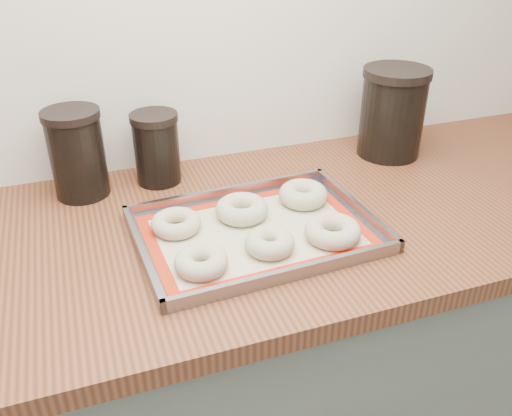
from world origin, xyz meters
name	(u,v)px	position (x,y,z in m)	size (l,w,h in m)	color
cabinet	(283,371)	(0.00, 1.68, 0.43)	(3.00, 0.65, 0.86)	#60695C
countertop	(288,220)	(0.00, 1.68, 0.88)	(3.06, 0.68, 0.04)	brown
baking_tray	(256,231)	(-0.09, 1.62, 0.91)	(0.48, 0.35, 0.03)	gray
baking_mat	(256,232)	(-0.09, 1.62, 0.90)	(0.43, 0.31, 0.00)	#C6B793
bagel_front_left	(201,262)	(-0.23, 1.53, 0.92)	(0.10, 0.10, 0.04)	#BFB294
bagel_front_mid	(270,243)	(-0.09, 1.55, 0.92)	(0.09, 0.09, 0.04)	#BFB294
bagel_front_right	(333,231)	(0.04, 1.54, 0.92)	(0.11, 0.11, 0.04)	#BFB294
bagel_back_left	(176,223)	(-0.24, 1.68, 0.92)	(0.10, 0.10, 0.03)	#BFB294
bagel_back_mid	(242,209)	(-0.10, 1.68, 0.92)	(0.11, 0.11, 0.04)	#BFB294
bagel_back_right	(303,194)	(0.04, 1.70, 0.92)	(0.10, 0.10, 0.04)	#BFB294
canister_left	(77,153)	(-0.40, 1.90, 1.00)	(0.12, 0.12, 0.19)	black
canister_mid	(157,148)	(-0.23, 1.91, 0.98)	(0.11, 0.11, 0.16)	black
canister_right	(392,112)	(0.36, 1.87, 1.01)	(0.16, 0.16, 0.22)	black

